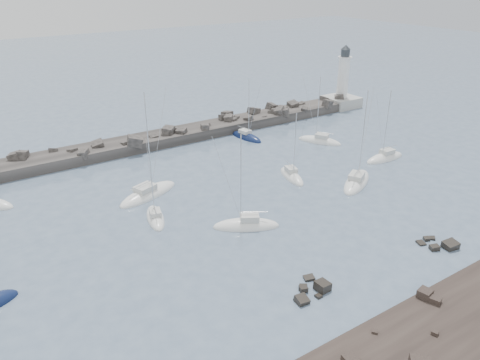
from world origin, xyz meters
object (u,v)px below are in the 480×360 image
at_px(sailboat_7, 246,137).
at_px(sailboat_9, 320,141).
at_px(sailboat_3, 148,195).
at_px(lighthouse, 342,93).
at_px(sailboat_2, 155,218).
at_px(sailboat_4, 246,226).
at_px(sailboat_6, 356,182).
at_px(sailboat_5, 292,177).
at_px(sailboat_8, 385,158).

xyz_separation_m(sailboat_7, sailboat_9, (10.01, -9.31, 0.01)).
bearing_deg(sailboat_7, sailboat_3, -153.57).
distance_m(lighthouse, sailboat_9, 25.84).
relative_size(sailboat_2, sailboat_7, 0.89).
bearing_deg(sailboat_4, sailboat_6, 4.45).
height_order(sailboat_2, sailboat_5, sailboat_5).
bearing_deg(sailboat_5, sailboat_8, -8.78).
bearing_deg(lighthouse, sailboat_6, -131.23).
bearing_deg(sailboat_7, sailboat_8, -58.02).
bearing_deg(sailboat_5, sailboat_4, -148.79).
bearing_deg(sailboat_9, sailboat_5, -146.34).
relative_size(sailboat_5, sailboat_6, 0.75).
relative_size(sailboat_2, sailboat_4, 0.82).
bearing_deg(sailboat_6, sailboat_5, 134.07).
distance_m(sailboat_2, sailboat_3, 7.13).
xyz_separation_m(lighthouse, sailboat_5, (-34.82, -25.04, -2.95)).
distance_m(lighthouse, sailboat_8, 32.71).
distance_m(sailboat_4, sailboat_5, 16.62).
distance_m(sailboat_2, sailboat_8, 40.72).
relative_size(sailboat_4, sailboat_8, 1.03).
relative_size(sailboat_4, sailboat_7, 1.09).
bearing_deg(sailboat_7, sailboat_4, -124.02).
bearing_deg(sailboat_8, sailboat_6, -159.09).
height_order(lighthouse, sailboat_8, lighthouse).
bearing_deg(sailboat_9, sailboat_8, -74.20).
bearing_deg(sailboat_2, sailboat_4, -43.18).
bearing_deg(sailboat_7, sailboat_6, -84.63).
bearing_deg(sailboat_5, sailboat_9, 33.66).
relative_size(lighthouse, sailboat_8, 1.14).
relative_size(sailboat_7, sailboat_9, 0.93).
distance_m(sailboat_2, sailboat_6, 30.29).
relative_size(sailboat_3, sailboat_7, 1.30).
relative_size(sailboat_5, sailboat_7, 0.93).
xyz_separation_m(sailboat_2, sailboat_9, (37.18, 10.09, 0.01)).
bearing_deg(sailboat_4, sailboat_7, 55.98).
bearing_deg(lighthouse, sailboat_9, -142.90).
xyz_separation_m(sailboat_3, sailboat_5, (20.88, -6.33, 0.01)).
bearing_deg(sailboat_9, sailboat_7, 137.09).
height_order(sailboat_5, sailboat_9, sailboat_9).
relative_size(sailboat_4, sailboat_5, 1.17).
height_order(sailboat_4, sailboat_8, sailboat_4).
xyz_separation_m(sailboat_2, sailboat_6, (29.59, -6.45, 0.01)).
bearing_deg(lighthouse, sailboat_7, -168.55).
distance_m(sailboat_3, sailboat_7, 28.16).
xyz_separation_m(sailboat_6, sailboat_9, (7.59, 16.54, -0.00)).
relative_size(sailboat_6, sailboat_8, 1.17).
distance_m(sailboat_5, sailboat_9, 17.24).
distance_m(lighthouse, sailboat_6, 42.68).
bearing_deg(sailboat_3, sailboat_7, 26.43).
height_order(sailboat_5, sailboat_7, sailboat_7).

